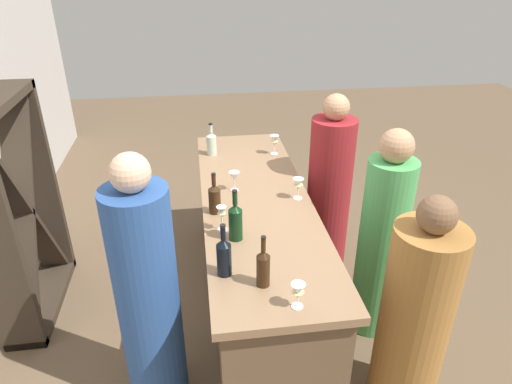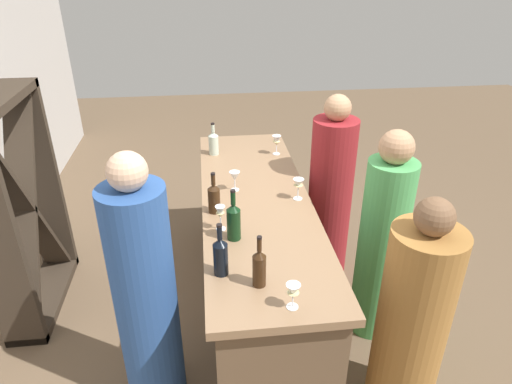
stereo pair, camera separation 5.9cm
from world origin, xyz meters
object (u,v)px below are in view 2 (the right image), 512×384
(wine_rack, at_px, (22,210))
(wine_bottle_center_dark_green, at_px, (234,221))
(wine_bottle_second_right_amber_brown, at_px, (214,197))
(wine_bottle_rightmost_clear_pale, at_px, (214,143))
(wine_glass_far_left, at_px, (235,177))
(wine_glass_near_right, at_px, (293,292))
(person_center_guest, at_px, (412,322))
(wine_bottle_leftmost_amber_brown, at_px, (259,267))
(wine_glass_near_left, at_px, (298,185))
(person_server_behind, at_px, (145,296))
(person_right_guest, at_px, (381,245))
(wine_glass_near_center, at_px, (277,141))
(wine_bottle_second_left_near_black, at_px, (221,255))
(wine_glass_far_center, at_px, (220,213))
(person_left_guest, at_px, (330,198))

(wine_rack, relative_size, wine_bottle_center_dark_green, 5.10)
(wine_bottle_second_right_amber_brown, relative_size, wine_bottle_rightmost_clear_pale, 1.03)
(wine_bottle_rightmost_clear_pale, relative_size, wine_glass_far_left, 1.90)
(wine_rack, xyz_separation_m, wine_glass_near_right, (-1.34, -1.70, 0.22))
(wine_bottle_rightmost_clear_pale, xyz_separation_m, person_center_guest, (-1.77, -1.02, -0.41))
(wine_bottle_leftmost_amber_brown, bearing_deg, wine_glass_near_left, -23.27)
(person_center_guest, xyz_separation_m, person_server_behind, (0.26, 1.46, 0.11))
(wine_glass_near_right, height_order, person_right_guest, person_right_guest)
(person_center_guest, height_order, person_right_guest, person_right_guest)
(wine_rack, xyz_separation_m, wine_glass_near_center, (0.51, -1.91, 0.24))
(wine_bottle_second_right_amber_brown, bearing_deg, wine_bottle_second_left_near_black, -179.01)
(wine_glass_near_left, relative_size, person_center_guest, 0.11)
(wine_bottle_second_left_near_black, xyz_separation_m, wine_bottle_second_right_amber_brown, (0.65, 0.01, -0.01))
(wine_glass_far_center, bearing_deg, person_server_behind, 127.30)
(wine_bottle_leftmost_amber_brown, relative_size, wine_bottle_second_left_near_black, 0.96)
(person_left_guest, bearing_deg, person_server_behind, 54.13)
(wine_bottle_leftmost_amber_brown, height_order, wine_bottle_rightmost_clear_pale, wine_bottle_leftmost_amber_brown)
(wine_bottle_second_right_amber_brown, height_order, wine_glass_far_left, wine_bottle_second_right_amber_brown)
(wine_bottle_second_right_amber_brown, height_order, person_server_behind, person_server_behind)
(person_center_guest, bearing_deg, wine_glass_far_left, -58.19)
(wine_bottle_leftmost_amber_brown, bearing_deg, wine_glass_near_right, -143.40)
(wine_bottle_leftmost_amber_brown, height_order, wine_glass_far_center, wine_bottle_leftmost_amber_brown)
(person_center_guest, bearing_deg, wine_glass_near_left, -70.02)
(wine_bottle_center_dark_green, relative_size, person_right_guest, 0.21)
(wine_bottle_center_dark_green, xyz_separation_m, wine_bottle_second_right_amber_brown, (0.33, 0.10, -0.02))
(wine_bottle_center_dark_green, height_order, person_server_behind, person_server_behind)
(wine_glass_near_left, bearing_deg, person_right_guest, -118.04)
(wine_bottle_second_right_amber_brown, height_order, wine_glass_near_left, wine_bottle_second_right_amber_brown)
(wine_glass_near_left, xyz_separation_m, person_center_guest, (-0.92, -0.47, -0.41))
(wine_bottle_leftmost_amber_brown, xyz_separation_m, person_center_guest, (-0.05, -0.85, -0.41))
(wine_bottle_leftmost_amber_brown, relative_size, person_left_guest, 0.19)
(wine_bottle_center_dark_green, xyz_separation_m, person_server_behind, (-0.23, 0.52, -0.32))
(wine_bottle_second_left_near_black, bearing_deg, wine_glass_far_left, -8.74)
(wine_glass_near_right, bearing_deg, wine_glass_near_center, -6.60)
(person_server_behind, bearing_deg, wine_glass_far_left, 73.68)
(wine_glass_far_center, xyz_separation_m, person_left_guest, (0.70, -0.89, -0.34))
(person_right_guest, bearing_deg, wine_rack, -6.62)
(person_center_guest, bearing_deg, wine_bottle_center_dark_green, -34.42)
(wine_glass_near_right, bearing_deg, wine_bottle_rightmost_clear_pale, 9.10)
(wine_glass_near_left, bearing_deg, wine_glass_near_right, 167.30)
(person_left_guest, relative_size, person_right_guest, 1.02)
(wine_bottle_second_left_near_black, relative_size, wine_glass_far_left, 2.12)
(wine_bottle_rightmost_clear_pale, bearing_deg, wine_glass_near_center, -96.73)
(wine_rack, distance_m, wine_glass_far_left, 1.54)
(wine_glass_far_center, height_order, person_right_guest, person_right_guest)
(person_right_guest, bearing_deg, wine_bottle_rightmost_clear_pale, -40.31)
(wine_rack, height_order, wine_bottle_second_left_near_black, wine_rack)
(wine_glass_near_center, bearing_deg, wine_bottle_rightmost_clear_pale, 83.27)
(wine_glass_near_right, bearing_deg, wine_bottle_second_left_near_black, 47.26)
(wine_bottle_rightmost_clear_pale, height_order, wine_glass_far_left, wine_bottle_rightmost_clear_pale)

